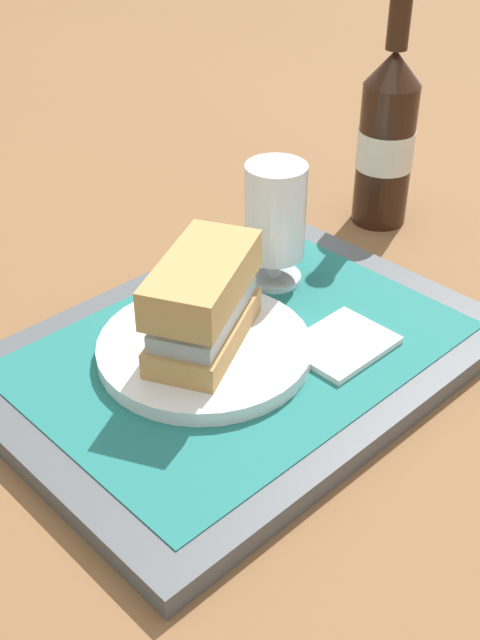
{
  "coord_description": "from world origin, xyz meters",
  "views": [
    {
      "loc": [
        -0.4,
        -0.42,
        0.45
      ],
      "look_at": [
        0.0,
        0.0,
        0.05
      ],
      "focal_mm": 45.03,
      "sensor_mm": 36.0,
      "label": 1
    }
  ],
  "objects_px": {
    "beer_glass": "(275,220)",
    "plate": "(205,349)",
    "sandwich": "(204,299)",
    "beer_bottle": "(387,137)"
  },
  "relations": [
    {
      "from": "plate",
      "to": "beer_glass",
      "type": "bearing_deg",
      "value": 18.78
    },
    {
      "from": "sandwich",
      "to": "beer_glass",
      "type": "distance_m",
      "value": 0.14
    },
    {
      "from": "plate",
      "to": "beer_glass",
      "type": "relative_size",
      "value": 1.52
    },
    {
      "from": "sandwich",
      "to": "beer_bottle",
      "type": "height_order",
      "value": "beer_bottle"
    },
    {
      "from": "plate",
      "to": "beer_bottle",
      "type": "height_order",
      "value": "beer_bottle"
    },
    {
      "from": "plate",
      "to": "sandwich",
      "type": "xyz_separation_m",
      "value": [
        0.0,
        0.0,
        0.05
      ]
    },
    {
      "from": "plate",
      "to": "sandwich",
      "type": "relative_size",
      "value": 1.31
    },
    {
      "from": "plate",
      "to": "beer_glass",
      "type": "height_order",
      "value": "beer_glass"
    },
    {
      "from": "beer_glass",
      "to": "plate",
      "type": "bearing_deg",
      "value": -161.22
    },
    {
      "from": "plate",
      "to": "sandwich",
      "type": "bearing_deg",
      "value": 27.58
    }
  ]
}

